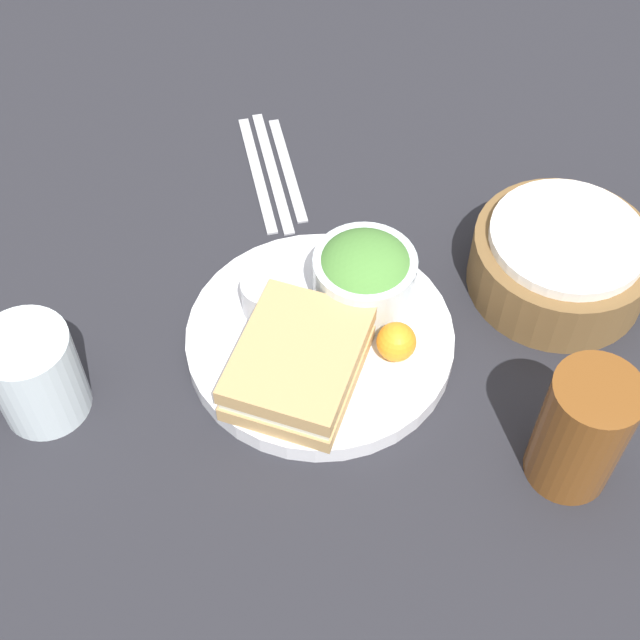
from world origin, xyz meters
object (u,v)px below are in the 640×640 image
object	(u,v)px
drink_glass	(582,431)
water_glass	(36,374)
fork	(257,173)
spoon	(287,168)
dressing_cup	(269,295)
knife	(272,170)
sandwich	(298,363)
bread_basket	(561,260)
salad_bowl	(364,274)
plate	(320,339)

from	to	relation	value
drink_glass	water_glass	world-z (taller)	drink_glass
fork	spoon	size ratio (longest dim) A/B	1.11
dressing_cup	knife	distance (m)	0.22
sandwich	bread_basket	distance (m)	0.30
drink_glass	knife	distance (m)	0.48
bread_basket	spoon	size ratio (longest dim) A/B	1.04
salad_bowl	spoon	xyz separation A→B (m)	(-0.21, -0.09, -0.05)
salad_bowl	fork	bearing A→B (deg)	-147.95
salad_bowl	bread_basket	world-z (taller)	salad_bowl
dressing_cup	knife	xyz separation A→B (m)	(-0.22, -0.01, -0.04)
sandwich	dressing_cup	distance (m)	0.09
plate	dressing_cup	size ratio (longest dim) A/B	4.88
drink_glass	fork	world-z (taller)	drink_glass
sandwich	fork	size ratio (longest dim) A/B	0.83
dressing_cup	drink_glass	world-z (taller)	drink_glass
drink_glass	bread_basket	size ratio (longest dim) A/B	0.71
dressing_cup	water_glass	xyz separation A→B (m)	(0.11, -0.20, 0.01)
fork	bread_basket	bearing A→B (deg)	-130.03
dressing_cup	spoon	xyz separation A→B (m)	(-0.22, 0.00, -0.04)
salad_bowl	spoon	world-z (taller)	salad_bowl
knife	salad_bowl	bearing A→B (deg)	-166.71
plate	salad_bowl	distance (m)	0.08
sandwich	water_glass	world-z (taller)	water_glass
plate	bread_basket	world-z (taller)	bread_basket
sandwich	knife	size ratio (longest dim) A/B	0.79
salad_bowl	spoon	size ratio (longest dim) A/B	0.58
plate	water_glass	xyz separation A→B (m)	(0.08, -0.26, 0.04)
plate	drink_glass	size ratio (longest dim) A/B	2.03
salad_bowl	bread_basket	bearing A→B (deg)	101.77
sandwich	dressing_cup	world-z (taller)	sandwich
sandwich	fork	bearing A→B (deg)	-167.98
drink_glass	fork	size ratio (longest dim) A/B	0.66
plate	fork	size ratio (longest dim) A/B	1.35
sandwich	salad_bowl	bearing A→B (deg)	148.84
drink_glass	knife	bearing A→B (deg)	-142.50
sandwich	drink_glass	bearing A→B (deg)	72.61
water_glass	salad_bowl	bearing A→B (deg)	112.65
dressing_cup	salad_bowl	bearing A→B (deg)	100.34
fork	water_glass	size ratio (longest dim) A/B	1.96
drink_glass	fork	bearing A→B (deg)	-140.53
plate	knife	distance (m)	0.26
water_glass	fork	bearing A→B (deg)	151.55
salad_bowl	dressing_cup	size ratio (longest dim) A/B	1.89
salad_bowl	dressing_cup	world-z (taller)	salad_bowl
dressing_cup	drink_glass	size ratio (longest dim) A/B	0.42
salad_bowl	dressing_cup	distance (m)	0.10
spoon	water_glass	world-z (taller)	water_glass
spoon	water_glass	distance (m)	0.39
sandwich	dressing_cup	xyz separation A→B (m)	(-0.08, -0.03, -0.00)
fork	salad_bowl	bearing A→B (deg)	-162.39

